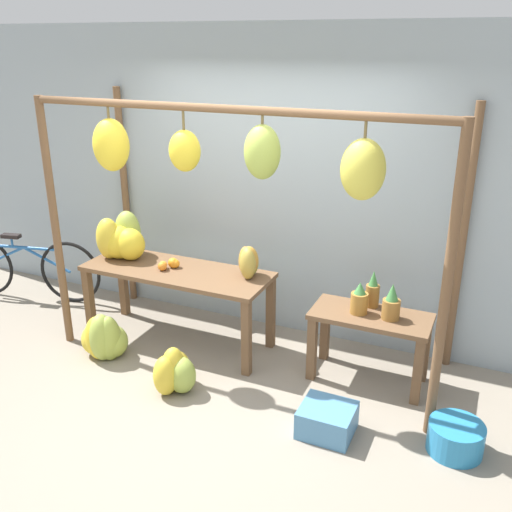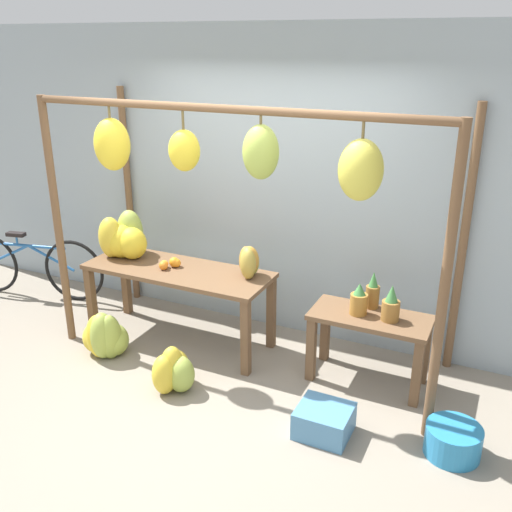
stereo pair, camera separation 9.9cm
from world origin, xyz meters
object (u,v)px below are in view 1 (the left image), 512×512
object	(u,v)px
orange_pile	(169,264)
banana_pile_ground_right	(175,372)
banana_pile_on_table	(121,239)
fruit_crate_white	(327,420)
parked_bicycle	(26,267)
pineapple_cluster	(375,299)
banana_pile_ground_left	(104,339)
papaya_pile	(248,262)
blue_bucket	(456,438)

from	to	relation	value
orange_pile	banana_pile_ground_right	distance (m)	1.03
banana_pile_on_table	banana_pile_ground_right	xyz separation A→B (m)	(1.02, -0.77, -0.73)
fruit_crate_white	parked_bicycle	size ratio (longest dim) A/B	0.23
orange_pile	pineapple_cluster	size ratio (longest dim) A/B	0.47
banana_pile_ground_left	parked_bicycle	world-z (taller)	parked_bicycle
banana_pile_on_table	parked_bicycle	distance (m)	1.47
banana_pile_ground_left	fruit_crate_white	world-z (taller)	banana_pile_ground_left
pineapple_cluster	banana_pile_ground_right	bearing A→B (deg)	-149.45
fruit_crate_white	parked_bicycle	bearing A→B (deg)	166.63
pineapple_cluster	parked_bicycle	xyz separation A→B (m)	(-3.76, 0.04, -0.36)
banana_pile_on_table	banana_pile_ground_left	distance (m)	0.94
pineapple_cluster	banana_pile_on_table	bearing A→B (deg)	-178.82
banana_pile_ground_right	papaya_pile	xyz separation A→B (m)	(0.27, 0.83, 0.69)
banana_pile_ground_left	blue_bucket	distance (m)	2.98
banana_pile_ground_right	fruit_crate_white	world-z (taller)	banana_pile_ground_right
banana_pile_on_table	banana_pile_ground_left	xyz separation A→B (m)	(0.18, -0.59, -0.72)
orange_pile	parked_bicycle	bearing A→B (deg)	175.30
papaya_pile	blue_bucket	bearing A→B (deg)	-19.83
banana_pile_ground_left	banana_pile_ground_right	bearing A→B (deg)	-12.08
pineapple_cluster	banana_pile_ground_left	distance (m)	2.37
parked_bicycle	papaya_pile	bearing A→B (deg)	-0.61
banana_pile_ground_right	pineapple_cluster	bearing A→B (deg)	30.55
orange_pile	blue_bucket	distance (m)	2.73
pineapple_cluster	parked_bicycle	size ratio (longest dim) A/B	0.24
banana_pile_on_table	blue_bucket	distance (m)	3.31
papaya_pile	banana_pile_on_table	bearing A→B (deg)	-177.19
banana_pile_ground_left	banana_pile_ground_right	world-z (taller)	banana_pile_ground_left
orange_pile	banana_pile_ground_left	world-z (taller)	orange_pile
banana_pile_on_table	fruit_crate_white	distance (m)	2.55
banana_pile_on_table	fruit_crate_white	world-z (taller)	banana_pile_on_table
banana_pile_ground_left	banana_pile_ground_right	size ratio (longest dim) A/B	1.28
orange_pile	parked_bicycle	distance (m)	1.98
banana_pile_on_table	blue_bucket	xyz separation A→B (m)	(3.15, -0.61, -0.79)
blue_bucket	papaya_pile	bearing A→B (deg)	160.17
banana_pile_ground_right	orange_pile	bearing A→B (deg)	122.87
parked_bicycle	orange_pile	bearing A→B (deg)	-4.70
banana_pile_ground_left	parked_bicycle	xyz separation A→B (m)	(-1.54, 0.68, 0.17)
banana_pile_ground_left	papaya_pile	xyz separation A→B (m)	(1.11, 0.65, 0.67)
banana_pile_ground_right	fruit_crate_white	distance (m)	1.28
pineapple_cluster	banana_pile_ground_right	world-z (taller)	pineapple_cluster
parked_bicycle	papaya_pile	size ratio (longest dim) A/B	5.91
banana_pile_ground_left	blue_bucket	bearing A→B (deg)	-0.45
banana_pile_ground_left	papaya_pile	world-z (taller)	papaya_pile
banana_pile_ground_left	fruit_crate_white	bearing A→B (deg)	-5.13
banana_pile_ground_left	blue_bucket	world-z (taller)	banana_pile_ground_left
banana_pile_on_table	pineapple_cluster	distance (m)	2.41
orange_pile	banana_pile_on_table	bearing A→B (deg)	173.19
banana_pile_on_table	banana_pile_ground_right	size ratio (longest dim) A/B	1.31
pineapple_cluster	banana_pile_ground_left	size ratio (longest dim) A/B	0.77
banana_pile_ground_left	blue_bucket	xyz separation A→B (m)	(2.98, -0.02, -0.08)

